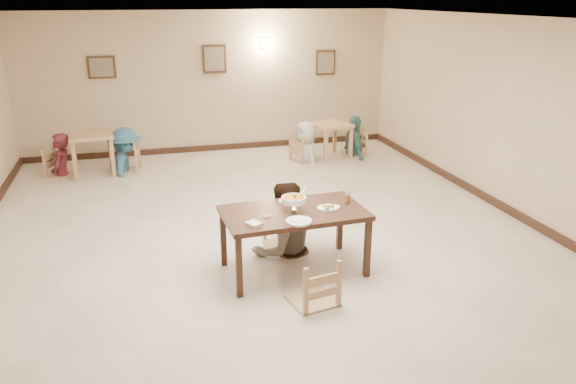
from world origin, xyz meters
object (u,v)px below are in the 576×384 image
object	(u,v)px
main_diner	(283,183)
curry_warmer	(294,200)
main_table	(294,217)
bg_chair_rr	(355,131)
bg_chair_ll	(59,150)
bg_diner_b	(123,128)
bg_table_right	(331,130)
drink_glass	(348,198)
bg_chair_lr	(125,145)
bg_diner_a	(57,134)
bg_chair_rl	(306,135)
chair_far	(280,214)
bg_diner_c	(306,121)
chair_near	(313,259)
bg_table_left	(91,141)
bg_diner_d	(355,116)

from	to	relation	value
main_diner	curry_warmer	size ratio (longest dim) A/B	5.78
main_table	bg_chair_rr	distance (m)	5.61
bg_chair_ll	bg_diner_b	world-z (taller)	bg_diner_b
bg_table_right	bg_chair_rr	xyz separation A→B (m)	(0.57, 0.07, -0.08)
drink_glass	bg_chair_lr	xyz separation A→B (m)	(-2.74, 4.85, -0.34)
bg_chair_ll	bg_diner_a	world-z (taller)	bg_diner_a
bg_chair_ll	bg_diner_a	xyz separation A→B (m)	(0.00, 0.00, 0.32)
bg_diner_b	bg_chair_rl	bearing A→B (deg)	-88.60
bg_table_right	curry_warmer	bearing A→B (deg)	-114.32
chair_far	main_diner	size ratio (longest dim) A/B	0.50
main_diner	bg_table_right	size ratio (longest dim) A/B	2.18
bg_chair_rl	bg_diner_c	bearing A→B (deg)	-0.00
chair_near	bg_chair_rl	size ratio (longest dim) A/B	0.98
bg_diner_b	bg_chair_ll	bearing A→B (deg)	92.67
bg_chair_rl	bg_table_left	bearing A→B (deg)	67.47
bg_diner_d	bg_diner_a	bearing A→B (deg)	90.96
curry_warmer	chair_near	bearing A→B (deg)	-89.47
curry_warmer	bg_chair_rr	size ratio (longest dim) A/B	0.32
main_diner	bg_chair_lr	world-z (taller)	main_diner
bg_table_left	bg_chair_rl	size ratio (longest dim) A/B	0.80
bg_chair_lr	main_table	bearing A→B (deg)	30.46
bg_table_left	bg_chair_rr	distance (m)	5.37
main_table	drink_glass	size ratio (longest dim) A/B	12.51
bg_table_right	chair_near	bearing A→B (deg)	-111.32
bg_diner_c	drink_glass	bearing A→B (deg)	-23.18
bg_chair_ll	curry_warmer	bearing A→B (deg)	-127.30
bg_table_left	bg_diner_d	bearing A→B (deg)	-0.46
bg_diner_c	bg_diner_a	bearing A→B (deg)	-104.61
bg_diner_b	main_diner	bearing A→B (deg)	-150.63
curry_warmer	drink_glass	distance (m)	0.75
main_diner	bg_diner_c	xyz separation A→B (m)	(1.58, 4.15, -0.14)
chair_near	bg_chair_ll	bearing A→B (deg)	-71.75
main_table	chair_far	distance (m)	0.78
drink_glass	bg_chair_ll	xyz separation A→B (m)	(-3.94, 4.88, -0.36)
bg_table_left	bg_chair_rl	xyz separation A→B (m)	(4.23, -0.16, -0.12)
bg_diner_a	main_table	bearing A→B (deg)	43.26
bg_table_left	bg_chair_rl	distance (m)	4.23
bg_diner_b	bg_diner_d	xyz separation A→B (m)	(4.77, -0.04, -0.01)
main_diner	bg_diner_c	size ratio (longest dim) A/B	1.17
bg_diner_b	main_table	bearing A→B (deg)	-153.86
bg_chair_ll	bg_chair_lr	distance (m)	1.20
bg_chair_ll	chair_near	bearing A→B (deg)	-130.78
drink_glass	bg_chair_rr	xyz separation A→B (m)	(2.03, 4.81, -0.35)
curry_warmer	bg_chair_lr	world-z (taller)	same
main_table	bg_chair_lr	size ratio (longest dim) A/B	1.65
bg_table_right	bg_chair_lr	world-z (taller)	bg_chair_lr
bg_chair_lr	bg_chair_rl	xyz separation A→B (m)	(3.63, -0.16, 0.01)
bg_chair_ll	bg_chair_lr	xyz separation A→B (m)	(1.20, -0.03, 0.02)
bg_chair_lr	bg_chair_rr	xyz separation A→B (m)	(4.77, -0.04, -0.01)
main_table	bg_diner_c	world-z (taller)	bg_diner_c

